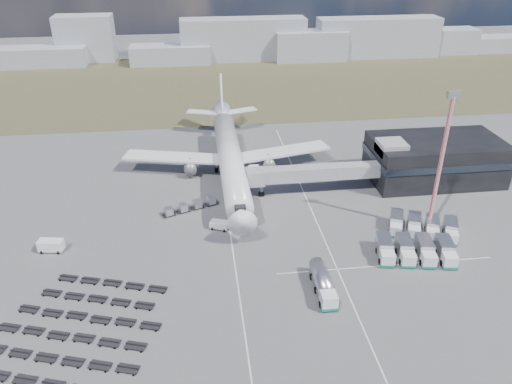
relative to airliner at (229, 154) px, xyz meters
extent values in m
plane|color=#565659|center=(0.00, -32.38, -5.29)|extent=(420.00, 420.00, 0.00)
cube|color=#454429|center=(0.00, 77.62, -5.29)|extent=(420.00, 90.00, 0.01)
cube|color=silver|center=(-2.00, -27.38, -5.29)|extent=(0.25, 110.00, 0.01)
cube|color=silver|center=(16.00, -27.38, -5.29)|extent=(0.25, 110.00, 0.01)
cube|color=silver|center=(25.00, -40.38, -5.29)|extent=(40.00, 0.25, 0.01)
cube|color=black|center=(48.00, -8.38, -0.29)|extent=(30.00, 16.00, 10.00)
cube|color=#262D38|center=(48.00, -8.38, 0.91)|extent=(30.40, 16.40, 1.60)
cube|color=#939399|center=(36.00, -10.38, 4.21)|extent=(6.00, 6.00, 3.00)
cube|color=#939399|center=(18.10, -11.88, -0.19)|extent=(29.80, 3.00, 3.00)
cube|color=#939399|center=(4.70, -12.38, -0.19)|extent=(4.00, 3.60, 3.40)
cylinder|color=slate|center=(6.20, -11.88, -2.74)|extent=(0.70, 0.70, 5.10)
cylinder|color=black|center=(6.20, -11.88, -4.84)|extent=(1.40, 0.90, 1.40)
cylinder|color=white|center=(0.00, -2.38, 0.01)|extent=(5.60, 48.00, 5.60)
cone|color=white|center=(0.00, -28.88, 0.01)|extent=(5.60, 5.00, 5.60)
cone|color=white|center=(0.00, 25.62, 0.81)|extent=(5.60, 8.00, 5.60)
cube|color=black|center=(0.00, -26.88, 0.81)|extent=(2.20, 2.00, 0.80)
cube|color=white|center=(-13.00, 2.62, -1.19)|extent=(25.59, 11.38, 0.50)
cube|color=white|center=(13.00, 2.62, -1.19)|extent=(25.59, 11.38, 0.50)
cylinder|color=slate|center=(-9.50, 0.62, -2.89)|extent=(3.00, 5.00, 3.00)
cylinder|color=slate|center=(9.50, 0.62, -2.89)|extent=(3.00, 5.00, 3.00)
cube|color=white|center=(-5.50, 27.62, 1.21)|extent=(9.49, 5.63, 0.35)
cube|color=white|center=(5.50, 27.62, 1.21)|extent=(9.49, 5.63, 0.35)
cube|color=white|center=(0.00, 28.62, 6.51)|extent=(0.50, 9.06, 11.45)
cylinder|color=slate|center=(0.00, -23.38, -4.04)|extent=(0.50, 0.50, 2.50)
cylinder|color=slate|center=(-3.20, 1.62, -4.04)|extent=(0.60, 0.60, 2.50)
cylinder|color=slate|center=(3.20, 1.62, -4.04)|extent=(0.60, 0.60, 2.50)
cylinder|color=black|center=(0.00, -23.38, -4.79)|extent=(0.50, 1.20, 1.20)
cube|color=#9A9EA8|center=(-74.61, 113.90, -1.32)|extent=(44.30, 12.00, 7.94)
cube|color=#9A9EA8|center=(-53.63, 121.76, 4.31)|extent=(24.36, 12.00, 19.20)
cube|color=#9A9EA8|center=(-17.06, 111.50, -1.38)|extent=(34.01, 12.00, 7.83)
cube|color=#9A9EA8|center=(15.04, 114.67, 3.58)|extent=(54.68, 12.00, 17.75)
cube|color=#9A9EA8|center=(44.34, 110.23, 1.03)|extent=(31.42, 12.00, 12.64)
cube|color=#9A9EA8|center=(75.79, 112.87, 3.26)|extent=(54.79, 12.00, 17.09)
cube|color=#9A9EA8|center=(99.25, 115.74, 0.24)|extent=(49.41, 12.00, 11.06)
cube|color=#9A9EA8|center=(122.59, 116.54, -1.86)|extent=(48.20, 12.00, 6.87)
cube|color=white|center=(11.84, -49.98, -3.75)|extent=(2.58, 2.58, 2.44)
cube|color=#157660|center=(11.84, -49.98, -4.71)|extent=(2.69, 2.69, 0.53)
cylinder|color=silver|center=(11.90, -44.77, -3.27)|extent=(2.74, 8.00, 2.66)
cube|color=slate|center=(11.90, -44.77, -4.49)|extent=(2.64, 8.00, 0.37)
cylinder|color=black|center=(11.88, -46.37, -4.76)|extent=(2.78, 1.20, 1.17)
cube|color=white|center=(-4.00, -24.38, -4.49)|extent=(4.15, 3.30, 1.60)
cube|color=white|center=(-35.70, -28.30, -4.10)|extent=(4.79, 2.75, 2.39)
cube|color=white|center=(4.89, -3.84, -3.75)|extent=(4.12, 6.23, 2.70)
cube|color=#157660|center=(4.89, -3.84, -4.86)|extent=(4.25, 6.35, 0.43)
cube|color=white|center=(25.12, -40.21, -3.89)|extent=(2.85, 2.77, 2.37)
cube|color=#157660|center=(25.12, -40.21, -4.81)|extent=(2.98, 2.89, 0.48)
cube|color=silver|center=(25.78, -36.50, -3.46)|extent=(3.42, 5.33, 2.80)
cube|color=white|center=(28.72, -40.85, -3.89)|extent=(2.85, 2.77, 2.37)
cube|color=#157660|center=(28.72, -40.85, -4.81)|extent=(2.98, 2.89, 0.48)
cube|color=silver|center=(29.38, -37.14, -3.46)|extent=(3.42, 5.33, 2.80)
cube|color=white|center=(32.32, -41.50, -3.89)|extent=(2.85, 2.77, 2.37)
cube|color=#157660|center=(32.32, -41.50, -4.81)|extent=(2.98, 2.89, 0.48)
cube|color=silver|center=(32.98, -37.79, -3.46)|extent=(3.42, 5.33, 2.80)
cube|color=white|center=(35.92, -42.14, -3.89)|extent=(2.85, 2.77, 2.37)
cube|color=#157660|center=(35.92, -42.14, -4.81)|extent=(2.98, 2.89, 0.48)
cube|color=silver|center=(36.59, -38.43, -3.46)|extent=(3.42, 5.33, 2.80)
cube|color=white|center=(30.09, -31.29, -3.98)|extent=(3.00, 2.94, 2.23)
cube|color=#157660|center=(30.09, -31.29, -4.84)|extent=(3.13, 3.08, 0.46)
cube|color=silver|center=(31.43, -28.02, -3.57)|extent=(4.01, 5.23, 2.63)
cube|color=white|center=(33.27, -32.60, -3.98)|extent=(3.00, 2.94, 2.23)
cube|color=#157660|center=(33.27, -32.60, -4.84)|extent=(3.13, 3.08, 0.46)
cube|color=silver|center=(34.62, -29.33, -3.57)|extent=(4.01, 5.23, 2.63)
cube|color=white|center=(36.45, -33.91, -3.98)|extent=(3.00, 2.94, 2.23)
cube|color=#157660|center=(36.45, -33.91, -4.84)|extent=(3.13, 3.08, 0.46)
cube|color=silver|center=(37.80, -30.63, -3.57)|extent=(4.01, 5.23, 2.63)
cube|color=white|center=(39.63, -35.22, -3.98)|extent=(3.00, 2.94, 2.23)
cube|color=#157660|center=(39.63, -35.22, -4.84)|extent=(3.13, 3.08, 0.46)
cube|color=silver|center=(40.98, -31.94, -3.57)|extent=(4.01, 5.23, 2.63)
cube|color=black|center=(-14.26, -18.12, -4.99)|extent=(3.06, 2.49, 0.18)
cube|color=silver|center=(-14.26, -18.12, -4.12)|extent=(2.11, 2.11, 1.52)
cube|color=black|center=(-11.24, -16.92, -4.99)|extent=(3.06, 2.49, 0.18)
cube|color=silver|center=(-11.24, -16.92, -4.12)|extent=(2.11, 2.11, 1.52)
cube|color=black|center=(-8.22, -15.71, -4.99)|extent=(3.06, 2.49, 0.18)
cube|color=silver|center=(-8.22, -15.71, -4.12)|extent=(2.11, 2.11, 1.52)
cube|color=black|center=(-5.20, -14.51, -4.99)|extent=(3.06, 2.49, 0.18)
cube|color=silver|center=(-5.20, -14.51, -4.12)|extent=(2.11, 2.11, 1.52)
cube|color=black|center=(-30.27, -59.85, -4.93)|extent=(23.72, 8.87, 0.73)
cube|color=black|center=(-28.97, -55.78, -4.93)|extent=(23.72, 8.87, 0.73)
cube|color=black|center=(-27.67, -51.72, -4.93)|extent=(23.72, 8.87, 0.73)
cube|color=black|center=(-26.37, -47.65, -4.93)|extent=(23.72, 8.87, 0.73)
cube|color=black|center=(-25.07, -43.58, -4.93)|extent=(19.84, 7.64, 0.73)
cube|color=black|center=(-23.78, -39.51, -4.93)|extent=(19.84, 7.64, 0.73)
cylinder|color=red|center=(37.59, -29.76, 8.49)|extent=(0.77, 0.77, 27.56)
cube|color=slate|center=(37.59, -29.76, 22.60)|extent=(2.72, 1.07, 1.32)
cube|color=#565659|center=(37.59, -29.76, -5.13)|extent=(2.21, 2.21, 0.33)
camera|label=1|loc=(-7.21, -109.41, 49.12)|focal=35.00mm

